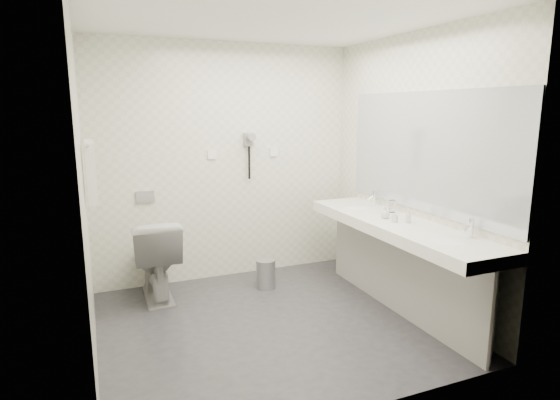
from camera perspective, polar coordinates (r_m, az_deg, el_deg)
name	(u,v)px	position (r m, az deg, el deg)	size (l,w,h in m)	color
floor	(271,323)	(4.14, -1.16, -14.96)	(2.80, 2.80, 0.00)	#2E2D33
ceiling	(269,18)	(3.77, -1.32, 21.52)	(2.80, 2.80, 0.00)	white
wall_back	(226,163)	(4.98, -6.71, 4.51)	(2.80, 2.80, 0.00)	silver
wall_front	(355,213)	(2.61, 9.23, -1.65)	(2.80, 2.80, 0.00)	silver
wall_left	(84,192)	(3.51, -23.06, 0.87)	(2.60, 2.60, 0.00)	silver
wall_right	(411,172)	(4.46, 15.81, 3.38)	(2.60, 2.60, 0.00)	silver
vanity_counter	(397,227)	(4.22, 14.22, -3.20)	(0.55, 2.20, 0.10)	white
vanity_panel	(397,272)	(4.36, 14.22, -8.58)	(0.03, 2.15, 0.75)	#9A9692
vanity_post_near	(491,319)	(3.66, 24.59, -13.17)	(0.06, 0.06, 0.75)	silver
vanity_post_far	(342,242)	(5.19, 7.62, -5.09)	(0.06, 0.06, 0.75)	silver
mirror	(425,152)	(4.27, 17.45, 5.67)	(0.02, 2.20, 1.05)	#B2BCC6
basin_near	(450,242)	(3.73, 20.22, -4.88)	(0.40, 0.31, 0.05)	white
basin_far	(358,208)	(4.73, 9.55, -1.02)	(0.40, 0.31, 0.05)	white
faucet_near	(471,228)	(3.84, 22.45, -3.21)	(0.04, 0.04, 0.15)	silver
faucet_far	(374,198)	(4.82, 11.55, 0.22)	(0.04, 0.04, 0.15)	silver
soap_bottle_a	(395,217)	(4.15, 13.98, -2.07)	(0.04, 0.04, 0.09)	beige
soap_bottle_b	(385,213)	(4.28, 12.86, -1.52)	(0.08, 0.08, 0.11)	beige
soap_bottle_c	(408,216)	(4.16, 15.54, -1.89)	(0.05, 0.05, 0.12)	beige
glass_left	(392,206)	(4.54, 13.65, -0.75)	(0.06, 0.06, 0.12)	silver
toilet	(155,258)	(4.68, -15.11, -6.93)	(0.45, 0.79, 0.80)	white
flush_plate	(145,197)	(4.85, -16.28, 0.37)	(0.18, 0.02, 0.12)	#B2B5BA
pedal_bin	(266,274)	(4.84, -1.77, -9.14)	(0.20, 0.20, 0.28)	#B2B5BA
bin_lid	(266,261)	(4.79, -1.78, -7.47)	(0.20, 0.20, 0.01)	#B2B5BA
towel_rail	(87,144)	(4.02, -22.67, 6.43)	(0.02, 0.02, 0.62)	silver
towel_near	(91,173)	(3.90, -22.27, 3.09)	(0.07, 0.24, 0.48)	white
towel_far	(91,169)	(4.18, -22.31, 3.57)	(0.07, 0.24, 0.48)	white
dryer_cradle	(248,139)	(5.00, -3.91, 7.46)	(0.10, 0.04, 0.14)	gray
dryer_barrel	(251,137)	(4.93, -3.65, 7.77)	(0.08, 0.08, 0.14)	gray
dryer_cord	(249,163)	(5.01, -3.81, 4.60)	(0.02, 0.02, 0.35)	black
switch_plate_a	(212,155)	(4.92, -8.39, 5.55)	(0.09, 0.02, 0.09)	white
switch_plate_b	(274,152)	(5.14, -0.76, 5.91)	(0.09, 0.02, 0.09)	white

